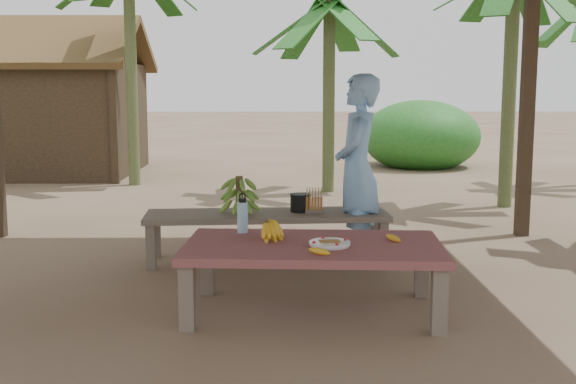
{
  "coord_description": "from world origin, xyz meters",
  "views": [
    {
      "loc": [
        0.19,
        -5.29,
        1.6
      ],
      "look_at": [
        0.26,
        0.1,
        0.8
      ],
      "focal_mm": 45.0,
      "sensor_mm": 36.0,
      "label": 1
    }
  ],
  "objects_px": {
    "bench": "(267,219)",
    "ripe_banana_bunch": "(266,229)",
    "plate": "(330,244)",
    "water_flask": "(243,216)",
    "woman": "(357,168)",
    "work_table": "(313,252)",
    "cooking_pot": "(300,203)"
  },
  "relations": [
    {
      "from": "bench",
      "to": "ripe_banana_bunch",
      "type": "distance_m",
      "value": 1.39
    },
    {
      "from": "plate",
      "to": "water_flask",
      "type": "bearing_deg",
      "value": 142.32
    },
    {
      "from": "ripe_banana_bunch",
      "to": "woman",
      "type": "distance_m",
      "value": 1.66
    },
    {
      "from": "water_flask",
      "to": "woman",
      "type": "distance_m",
      "value": 1.55
    },
    {
      "from": "bench",
      "to": "ripe_banana_bunch",
      "type": "height_order",
      "value": "ripe_banana_bunch"
    },
    {
      "from": "work_table",
      "to": "woman",
      "type": "xyz_separation_m",
      "value": [
        0.47,
        1.56,
        0.42
      ]
    },
    {
      "from": "work_table",
      "to": "water_flask",
      "type": "relative_size",
      "value": 6.17
    },
    {
      "from": "plate",
      "to": "water_flask",
      "type": "xyz_separation_m",
      "value": [
        -0.62,
        0.48,
        0.11
      ]
    },
    {
      "from": "work_table",
      "to": "woman",
      "type": "bearing_deg",
      "value": 76.55
    },
    {
      "from": "ripe_banana_bunch",
      "to": "work_table",
      "type": "bearing_deg",
      "value": -22.07
    },
    {
      "from": "ripe_banana_bunch",
      "to": "cooking_pot",
      "type": "xyz_separation_m",
      "value": [
        0.29,
        1.44,
        -0.05
      ]
    },
    {
      "from": "ripe_banana_bunch",
      "to": "water_flask",
      "type": "distance_m",
      "value": 0.32
    },
    {
      "from": "water_flask",
      "to": "cooking_pot",
      "type": "xyz_separation_m",
      "value": [
        0.47,
        1.18,
        -0.1
      ]
    },
    {
      "from": "bench",
      "to": "water_flask",
      "type": "height_order",
      "value": "water_flask"
    },
    {
      "from": "bench",
      "to": "water_flask",
      "type": "xyz_separation_m",
      "value": [
        -0.16,
        -1.13,
        0.23
      ]
    },
    {
      "from": "cooking_pot",
      "to": "bench",
      "type": "bearing_deg",
      "value": -169.35
    },
    {
      "from": "bench",
      "to": "cooking_pot",
      "type": "relative_size",
      "value": 12.1
    },
    {
      "from": "cooking_pot",
      "to": "woman",
      "type": "relative_size",
      "value": 0.11
    },
    {
      "from": "cooking_pot",
      "to": "water_flask",
      "type": "bearing_deg",
      "value": -111.69
    },
    {
      "from": "work_table",
      "to": "ripe_banana_bunch",
      "type": "xyz_separation_m",
      "value": [
        -0.33,
        0.13,
        0.14
      ]
    },
    {
      "from": "water_flask",
      "to": "work_table",
      "type": "bearing_deg",
      "value": -37.09
    },
    {
      "from": "bench",
      "to": "ripe_banana_bunch",
      "type": "bearing_deg",
      "value": -93.09
    },
    {
      "from": "work_table",
      "to": "cooking_pot",
      "type": "distance_m",
      "value": 1.58
    },
    {
      "from": "bench",
      "to": "ripe_banana_bunch",
      "type": "relative_size",
      "value": 9.0
    },
    {
      "from": "cooking_pot",
      "to": "woman",
      "type": "bearing_deg",
      "value": -1.04
    },
    {
      "from": "ripe_banana_bunch",
      "to": "woman",
      "type": "height_order",
      "value": "woman"
    },
    {
      "from": "plate",
      "to": "woman",
      "type": "height_order",
      "value": "woman"
    },
    {
      "from": "water_flask",
      "to": "woman",
      "type": "xyz_separation_m",
      "value": [
        0.99,
        1.17,
        0.23
      ]
    },
    {
      "from": "woman",
      "to": "water_flask",
      "type": "bearing_deg",
      "value": -31.0
    },
    {
      "from": "bench",
      "to": "plate",
      "type": "height_order",
      "value": "plate"
    },
    {
      "from": "ripe_banana_bunch",
      "to": "woman",
      "type": "bearing_deg",
      "value": 60.6
    },
    {
      "from": "work_table",
      "to": "bench",
      "type": "height_order",
      "value": "work_table"
    }
  ]
}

